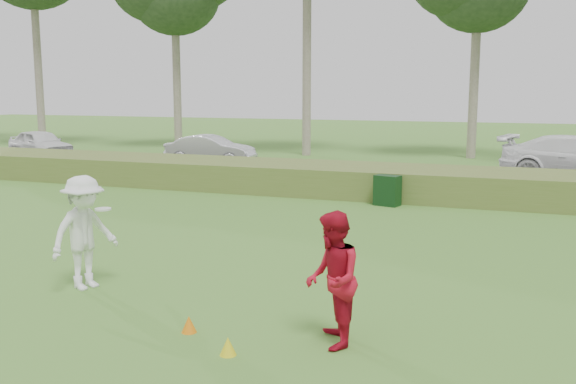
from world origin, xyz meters
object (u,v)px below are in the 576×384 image
at_px(player_white, 84,233).
at_px(car_left, 41,144).
at_px(utility_cabinet, 387,190).
at_px(car_mid, 211,150).
at_px(cone_yellow, 228,346).
at_px(cone_orange, 189,324).
at_px(player_red, 333,280).

relative_size(player_white, car_left, 0.48).
xyz_separation_m(utility_cabinet, car_mid, (-9.25, 6.93, 0.26)).
height_order(cone_yellow, utility_cabinet, utility_cabinet).
bearing_deg(car_left, car_mid, -66.59).
relative_size(utility_cabinet, car_mid, 0.23).
bearing_deg(car_mid, player_white, -164.25).
distance_m(cone_orange, car_mid, 19.66).
relative_size(player_red, cone_yellow, 7.52).
bearing_deg(cone_yellow, car_left, 136.04).
bearing_deg(utility_cabinet, cone_yellow, -73.42).
height_order(player_white, car_left, player_white).
bearing_deg(cone_orange, player_white, 155.72).
xyz_separation_m(player_red, cone_orange, (-2.00, -0.25, -0.78)).
bearing_deg(player_white, cone_yellow, -98.15).
bearing_deg(car_left, player_white, -116.28).
bearing_deg(player_red, car_mid, -169.28).
distance_m(cone_yellow, car_mid, 20.50).
distance_m(player_white, cone_orange, 3.00).
xyz_separation_m(cone_orange, car_left, (-17.56, 17.23, 0.62)).
xyz_separation_m(player_white, car_left, (-14.94, 16.05, -0.22)).
distance_m(player_white, car_left, 21.93).
distance_m(player_white, car_mid, 17.53).
height_order(player_white, player_red, player_white).
bearing_deg(cone_yellow, player_white, 153.92).
distance_m(car_left, car_mid, 8.91).
height_order(player_red, cone_yellow, player_red).
height_order(cone_orange, cone_yellow, cone_yellow).
height_order(cone_orange, car_mid, car_mid).
bearing_deg(player_red, utility_cabinet, 166.85).
relative_size(cone_orange, car_left, 0.06).
xyz_separation_m(player_white, cone_orange, (2.62, -1.18, -0.85)).
height_order(cone_orange, car_left, car_left).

